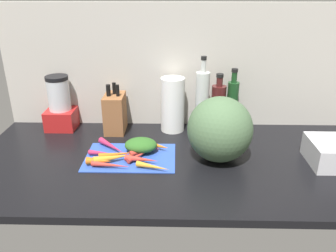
# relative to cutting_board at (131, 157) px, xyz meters

# --- Properties ---
(ground_plane) EXTENTS (1.70, 0.80, 0.03)m
(ground_plane) POSITION_rel_cutting_board_xyz_m (0.19, 0.00, -0.02)
(ground_plane) COLOR black
(wall_back) EXTENTS (1.70, 0.03, 0.60)m
(wall_back) POSITION_rel_cutting_board_xyz_m (0.19, 0.39, 0.30)
(wall_back) COLOR #BCB7AD
(wall_back) RESTS_ON ground_plane
(cutting_board) EXTENTS (0.38, 0.25, 0.01)m
(cutting_board) POSITION_rel_cutting_board_xyz_m (0.00, 0.00, 0.00)
(cutting_board) COLOR #2D51B7
(cutting_board) RESTS_ON ground_plane
(carrot_0) EXTENTS (0.14, 0.05, 0.03)m
(carrot_0) POSITION_rel_cutting_board_xyz_m (0.05, -0.05, 0.02)
(carrot_0) COLOR red
(carrot_0) RESTS_ON cutting_board
(carrot_1) EXTENTS (0.16, 0.05, 0.02)m
(carrot_1) POSITION_rel_cutting_board_xyz_m (-0.07, -0.10, 0.02)
(carrot_1) COLOR red
(carrot_1) RESTS_ON cutting_board
(carrot_2) EXTENTS (0.15, 0.06, 0.02)m
(carrot_2) POSITION_rel_cutting_board_xyz_m (-0.05, -0.01, 0.02)
(carrot_2) COLOR orange
(carrot_2) RESTS_ON cutting_board
(carrot_3) EXTENTS (0.14, 0.14, 0.03)m
(carrot_3) POSITION_rel_cutting_board_xyz_m (-0.09, 0.06, 0.02)
(carrot_3) COLOR #B2264C
(carrot_3) RESTS_ON cutting_board
(carrot_4) EXTENTS (0.16, 0.09, 0.03)m
(carrot_4) POSITION_rel_cutting_board_xyz_m (-0.06, -0.05, 0.02)
(carrot_4) COLOR orange
(carrot_4) RESTS_ON cutting_board
(carrot_5) EXTENTS (0.10, 0.03, 0.03)m
(carrot_5) POSITION_rel_cutting_board_xyz_m (-0.12, -0.07, 0.02)
(carrot_5) COLOR orange
(carrot_5) RESTS_ON cutting_board
(carrot_6) EXTENTS (0.12, 0.08, 0.03)m
(carrot_6) POSITION_rel_cutting_board_xyz_m (0.11, 0.07, 0.02)
(carrot_6) COLOR orange
(carrot_6) RESTS_ON cutting_board
(carrot_7) EXTENTS (0.12, 0.08, 0.03)m
(carrot_7) POSITION_rel_cutting_board_xyz_m (0.05, 0.02, 0.02)
(carrot_7) COLOR red
(carrot_7) RESTS_ON cutting_board
(carrot_8) EXTENTS (0.14, 0.07, 0.02)m
(carrot_8) POSITION_rel_cutting_board_xyz_m (0.10, -0.11, 0.02)
(carrot_8) COLOR orange
(carrot_8) RESTS_ON cutting_board
(carrot_9) EXTENTS (0.13, 0.04, 0.02)m
(carrot_9) POSITION_rel_cutting_board_xyz_m (-0.11, -0.00, 0.01)
(carrot_9) COLOR #B2264C
(carrot_9) RESTS_ON cutting_board
(carrot_10) EXTENTS (0.10, 0.11, 0.02)m
(carrot_10) POSITION_rel_cutting_board_xyz_m (0.04, -0.01, 0.01)
(carrot_10) COLOR red
(carrot_10) RESTS_ON cutting_board
(carrot_11) EXTENTS (0.11, 0.11, 0.03)m
(carrot_11) POSITION_rel_cutting_board_xyz_m (0.08, 0.07, 0.02)
(carrot_11) COLOR #B2264C
(carrot_11) RESTS_ON cutting_board
(carrot_greens_pile) EXTENTS (0.14, 0.11, 0.06)m
(carrot_greens_pile) POSITION_rel_cutting_board_xyz_m (0.04, 0.05, 0.03)
(carrot_greens_pile) COLOR #2D6023
(carrot_greens_pile) RESTS_ON cutting_board
(winter_squash) EXTENTS (0.27, 0.26, 0.27)m
(winter_squash) POSITION_rel_cutting_board_xyz_m (0.37, 0.00, 0.13)
(winter_squash) COLOR #4C6B47
(winter_squash) RESTS_ON ground_plane
(knife_block) EXTENTS (0.09, 0.15, 0.24)m
(knife_block) POSITION_rel_cutting_board_xyz_m (-0.11, 0.28, 0.09)
(knife_block) COLOR brown
(knife_block) RESTS_ON ground_plane
(blender_appliance) EXTENTS (0.14, 0.14, 0.27)m
(blender_appliance) POSITION_rel_cutting_board_xyz_m (-0.38, 0.31, 0.11)
(blender_appliance) COLOR red
(blender_appliance) RESTS_ON ground_plane
(paper_towel_roll) EXTENTS (0.11, 0.11, 0.27)m
(paper_towel_roll) POSITION_rel_cutting_board_xyz_m (0.17, 0.30, 0.13)
(paper_towel_roll) COLOR white
(paper_towel_roll) RESTS_ON ground_plane
(bottle_0) EXTENTS (0.06, 0.06, 0.37)m
(bottle_0) POSITION_rel_cutting_board_xyz_m (0.32, 0.28, 0.15)
(bottle_0) COLOR silver
(bottle_0) RESTS_ON ground_plane
(bottle_1) EXTENTS (0.07, 0.07, 0.28)m
(bottle_1) POSITION_rel_cutting_board_xyz_m (0.40, 0.31, 0.12)
(bottle_1) COLOR #471919
(bottle_1) RESTS_ON ground_plane
(bottle_2) EXTENTS (0.05, 0.05, 0.31)m
(bottle_2) POSITION_rel_cutting_board_xyz_m (0.47, 0.32, 0.13)
(bottle_2) COLOR #19421E
(bottle_2) RESTS_ON ground_plane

